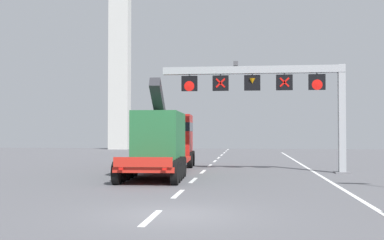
% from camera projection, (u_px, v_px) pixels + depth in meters
% --- Properties ---
extents(ground, '(112.00, 112.00, 0.00)m').
position_uv_depth(ground, '(173.00, 214.00, 14.17)').
color(ground, '#5B5B60').
extents(lane_markings, '(0.20, 60.95, 0.01)m').
position_uv_depth(lane_markings, '(213.00, 163.00, 37.24)').
color(lane_markings, silver).
rests_on(lane_markings, ground).
extents(edge_line_right, '(0.20, 63.00, 0.01)m').
position_uv_depth(edge_line_right, '(324.00, 178.00, 25.37)').
color(edge_line_right, silver).
rests_on(edge_line_right, ground).
extents(overhead_lane_gantry, '(11.20, 0.90, 6.75)m').
position_uv_depth(overhead_lane_gantry, '(274.00, 86.00, 28.89)').
color(overhead_lane_gantry, '#9EA0A5').
rests_on(overhead_lane_gantry, ground).
extents(heavy_haul_truck_red, '(3.61, 14.16, 5.30)m').
position_uv_depth(heavy_haul_truck_red, '(166.00, 139.00, 29.44)').
color(heavy_haul_truck_red, red).
rests_on(heavy_haul_truck_red, ground).
extents(bridge_pylon_distant, '(9.00, 2.00, 41.29)m').
position_uv_depth(bridge_pylon_distant, '(120.00, 1.00, 68.13)').
color(bridge_pylon_distant, '#B7B7B2').
rests_on(bridge_pylon_distant, ground).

